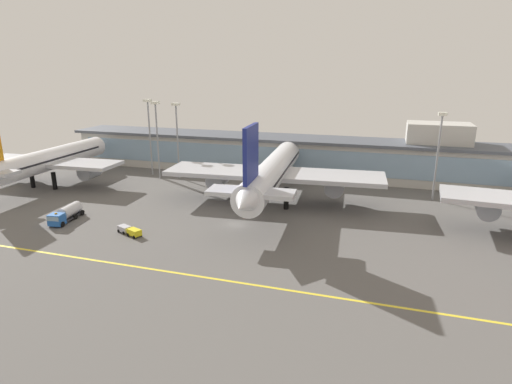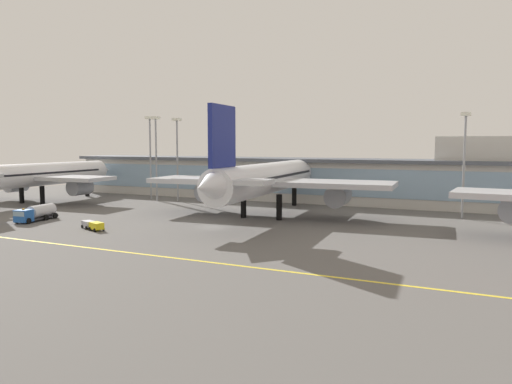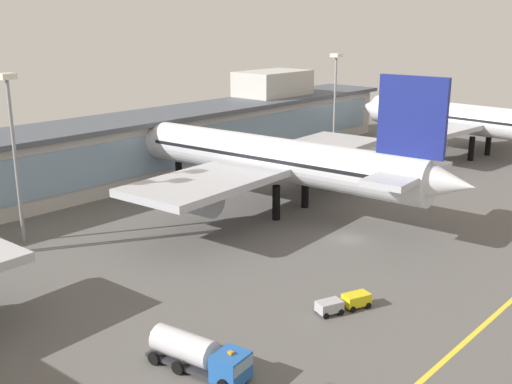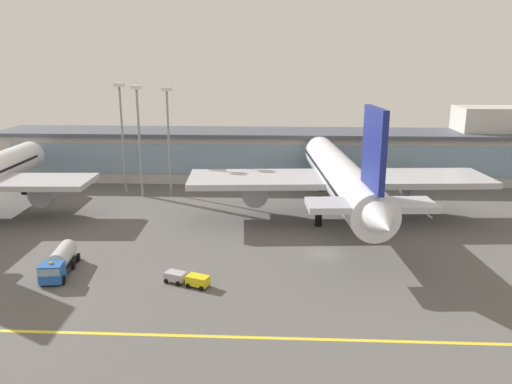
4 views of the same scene
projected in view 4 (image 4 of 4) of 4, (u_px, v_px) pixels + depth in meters
name	position (u px, v px, depth m)	size (l,w,h in m)	color
ground_plane	(325.00, 254.00, 68.86)	(186.39, 186.39, 0.00)	#5B5956
taxiway_centreline_stripe	(344.00, 340.00, 47.61)	(149.11, 0.50, 0.01)	yellow
terminal_building	(318.00, 153.00, 110.15)	(136.13, 14.00, 16.00)	beige
airliner_near_right	(339.00, 176.00, 81.86)	(49.71, 58.49, 20.42)	black
fuel_tanker_truck	(59.00, 262.00, 62.13)	(4.01, 9.30, 2.90)	black
baggage_tug_near	(188.00, 279.00, 59.12)	(5.76, 3.58, 1.40)	black
apron_light_mast_centre	(122.00, 121.00, 97.36)	(1.80, 1.80, 21.50)	gray
apron_light_mast_east	(168.00, 124.00, 95.60)	(1.80, 1.80, 20.81)	gray
apron_light_mast_far_east	(138.00, 124.00, 94.20)	(1.80, 1.80, 21.21)	gray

